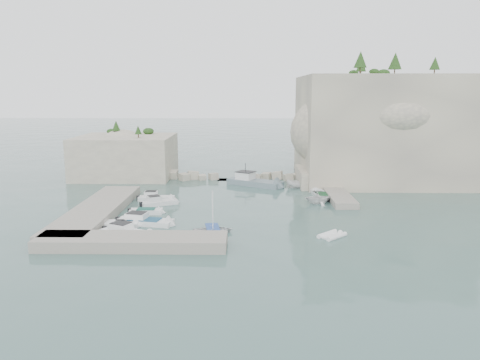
{
  "coord_description": "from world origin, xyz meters",
  "views": [
    {
      "loc": [
        0.85,
        -54.78,
        14.63
      ],
      "look_at": [
        0.0,
        6.0,
        3.0
      ],
      "focal_mm": 35.0,
      "sensor_mm": 36.0,
      "label": 1
    }
  ],
  "objects_px": {
    "motorboat_d": "(145,224)",
    "motorboat_c": "(146,214)",
    "tender_east_d": "(299,188)",
    "tender_east_c": "(318,195)",
    "tender_east_a": "(318,203)",
    "work_boat": "(255,185)",
    "rowboat": "(213,233)",
    "motorboat_f": "(128,236)",
    "motorboat_e": "(121,226)",
    "inflatable_dinghy": "(332,237)",
    "motorboat_a": "(157,200)",
    "tender_east_b": "(323,198)",
    "motorboat_b": "(159,205)"
  },
  "relations": [
    {
      "from": "motorboat_d",
      "to": "motorboat_c",
      "type": "bearing_deg",
      "value": 111.82
    },
    {
      "from": "motorboat_b",
      "to": "motorboat_d",
      "type": "bearing_deg",
      "value": -117.52
    },
    {
      "from": "inflatable_dinghy",
      "to": "tender_east_a",
      "type": "xyz_separation_m",
      "value": [
        0.76,
        14.44,
        0.0
      ]
    },
    {
      "from": "motorboat_d",
      "to": "motorboat_b",
      "type": "bearing_deg",
      "value": 101.84
    },
    {
      "from": "motorboat_d",
      "to": "tender_east_b",
      "type": "height_order",
      "value": "motorboat_d"
    },
    {
      "from": "motorboat_a",
      "to": "tender_east_c",
      "type": "distance_m",
      "value": 22.66
    },
    {
      "from": "motorboat_d",
      "to": "rowboat",
      "type": "height_order",
      "value": "motorboat_d"
    },
    {
      "from": "motorboat_b",
      "to": "motorboat_e",
      "type": "height_order",
      "value": "motorboat_b"
    },
    {
      "from": "work_boat",
      "to": "rowboat",
      "type": "bearing_deg",
      "value": -70.12
    },
    {
      "from": "motorboat_b",
      "to": "tender_east_d",
      "type": "distance_m",
      "value": 22.3
    },
    {
      "from": "tender_east_d",
      "to": "tender_east_c",
      "type": "bearing_deg",
      "value": -144.82
    },
    {
      "from": "motorboat_c",
      "to": "motorboat_f",
      "type": "distance_m",
      "value": 8.9
    },
    {
      "from": "tender_east_b",
      "to": "work_boat",
      "type": "xyz_separation_m",
      "value": [
        -9.27,
        8.65,
        0.0
      ]
    },
    {
      "from": "tender_east_b",
      "to": "inflatable_dinghy",
      "type": "bearing_deg",
      "value": 165.51
    },
    {
      "from": "motorboat_d",
      "to": "tender_east_a",
      "type": "bearing_deg",
      "value": 37.42
    },
    {
      "from": "tender_east_d",
      "to": "work_boat",
      "type": "distance_m",
      "value": 6.95
    },
    {
      "from": "motorboat_f",
      "to": "work_boat",
      "type": "distance_m",
      "value": 29.49
    },
    {
      "from": "motorboat_b",
      "to": "tender_east_c",
      "type": "distance_m",
      "value": 22.37
    },
    {
      "from": "motorboat_f",
      "to": "work_boat",
      "type": "bearing_deg",
      "value": 87.96
    },
    {
      "from": "tender_east_c",
      "to": "work_boat",
      "type": "distance_m",
      "value": 11.19
    },
    {
      "from": "tender_east_d",
      "to": "rowboat",
      "type": "bearing_deg",
      "value": 165.32
    },
    {
      "from": "motorboat_b",
      "to": "tender_east_a",
      "type": "height_order",
      "value": "tender_east_a"
    },
    {
      "from": "tender_east_c",
      "to": "work_boat",
      "type": "bearing_deg",
      "value": 47.55
    },
    {
      "from": "motorboat_f",
      "to": "motorboat_d",
      "type": "bearing_deg",
      "value": 104.76
    },
    {
      "from": "tender_east_a",
      "to": "motorboat_c",
      "type": "bearing_deg",
      "value": 95.07
    },
    {
      "from": "inflatable_dinghy",
      "to": "tender_east_c",
      "type": "bearing_deg",
      "value": 42.25
    },
    {
      "from": "work_boat",
      "to": "motorboat_a",
      "type": "bearing_deg",
      "value": -111.85
    },
    {
      "from": "motorboat_a",
      "to": "motorboat_e",
      "type": "relative_size",
      "value": 1.19
    },
    {
      "from": "tender_east_b",
      "to": "tender_east_c",
      "type": "distance_m",
      "value": 1.81
    },
    {
      "from": "motorboat_b",
      "to": "tender_east_a",
      "type": "bearing_deg",
      "value": -24.77
    },
    {
      "from": "motorboat_d",
      "to": "tender_east_c",
      "type": "height_order",
      "value": "motorboat_d"
    },
    {
      "from": "motorboat_f",
      "to": "tender_east_c",
      "type": "bearing_deg",
      "value": 66.09
    },
    {
      "from": "motorboat_f",
      "to": "inflatable_dinghy",
      "type": "bearing_deg",
      "value": 24.93
    },
    {
      "from": "motorboat_d",
      "to": "work_boat",
      "type": "relative_size",
      "value": 0.72
    },
    {
      "from": "motorboat_f",
      "to": "tender_east_c",
      "type": "height_order",
      "value": "motorboat_f"
    },
    {
      "from": "tender_east_d",
      "to": "work_boat",
      "type": "xyz_separation_m",
      "value": [
        -6.67,
        1.94,
        0.0
      ]
    },
    {
      "from": "motorboat_c",
      "to": "inflatable_dinghy",
      "type": "xyz_separation_m",
      "value": [
        20.85,
        -8.96,
        0.0
      ]
    },
    {
      "from": "motorboat_a",
      "to": "tender_east_c",
      "type": "relative_size",
      "value": 1.21
    },
    {
      "from": "rowboat",
      "to": "tender_east_a",
      "type": "xyz_separation_m",
      "value": [
        12.96,
        13.22,
        0.0
      ]
    },
    {
      "from": "tender_east_a",
      "to": "tender_east_b",
      "type": "relative_size",
      "value": 0.72
    },
    {
      "from": "inflatable_dinghy",
      "to": "work_boat",
      "type": "bearing_deg",
      "value": 62.19
    },
    {
      "from": "tender_east_d",
      "to": "motorboat_e",
      "type": "bearing_deg",
      "value": 145.52
    },
    {
      "from": "motorboat_a",
      "to": "tender_east_d",
      "type": "relative_size",
      "value": 1.35
    },
    {
      "from": "motorboat_a",
      "to": "tender_east_b",
      "type": "xyz_separation_m",
      "value": [
        22.85,
        1.7,
        0.0
      ]
    },
    {
      "from": "motorboat_e",
      "to": "motorboat_c",
      "type": "bearing_deg",
      "value": 74.94
    },
    {
      "from": "motorboat_e",
      "to": "tender_east_b",
      "type": "bearing_deg",
      "value": 31.76
    },
    {
      "from": "motorboat_c",
      "to": "inflatable_dinghy",
      "type": "bearing_deg",
      "value": -25.6
    },
    {
      "from": "motorboat_e",
      "to": "tender_east_b",
      "type": "height_order",
      "value": "same"
    },
    {
      "from": "motorboat_a",
      "to": "tender_east_a",
      "type": "distance_m",
      "value": 21.74
    },
    {
      "from": "motorboat_b",
      "to": "motorboat_e",
      "type": "xyz_separation_m",
      "value": [
        -2.43,
        -9.85,
        0.0
      ]
    }
  ]
}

